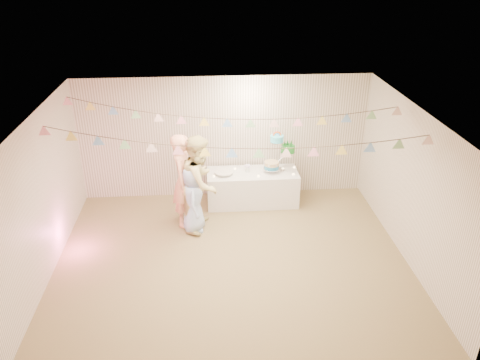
{
  "coord_description": "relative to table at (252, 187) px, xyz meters",
  "views": [
    {
      "loc": [
        -0.37,
        -6.62,
        4.85
      ],
      "look_at": [
        0.2,
        0.8,
        1.15
      ],
      "focal_mm": 35.0,
      "sensor_mm": 36.0,
      "label": 1
    }
  ],
  "objects": [
    {
      "name": "ceiling",
      "position": [
        -0.55,
        -2.03,
        2.25
      ],
      "size": [
        6.0,
        6.0,
        0.0
      ],
      "primitive_type": "plane",
      "color": "white",
      "rests_on": "ground"
    },
    {
      "name": "cake_stand",
      "position": [
        0.55,
        0.05,
        0.8
      ],
      "size": [
        0.73,
        0.43,
        0.81
      ],
      "primitive_type": null,
      "color": "silver",
      "rests_on": "table"
    },
    {
      "name": "tealight_1",
      "position": [
        -0.35,
        0.18,
        0.37
      ],
      "size": [
        0.04,
        0.04,
        0.03
      ],
      "primitive_type": "cylinder",
      "color": "#FFD88C",
      "rests_on": "table"
    },
    {
      "name": "tealight_4",
      "position": [
        0.82,
        -0.18,
        0.37
      ],
      "size": [
        0.04,
        0.04,
        0.03
      ],
      "primitive_type": "cylinder",
      "color": "#FFD88C",
      "rests_on": "table"
    },
    {
      "name": "bunting_front",
      "position": [
        -0.55,
        -2.23,
        1.97
      ],
      "size": [
        5.6,
        0.9,
        0.36
      ],
      "primitive_type": null,
      "color": "#72A5E5",
      "rests_on": "ceiling"
    },
    {
      "name": "posy",
      "position": [
        -0.1,
        0.05,
        0.48
      ],
      "size": [
        0.14,
        0.14,
        0.16
      ],
      "primitive_type": null,
      "color": "white",
      "rests_on": "table"
    },
    {
      "name": "table",
      "position": [
        0.0,
        0.0,
        0.0
      ],
      "size": [
        1.88,
        0.75,
        0.7
      ],
      "primitive_type": "cube",
      "color": "silver",
      "rests_on": "floor"
    },
    {
      "name": "tealight_3",
      "position": [
        0.35,
        0.22,
        0.37
      ],
      "size": [
        0.04,
        0.04,
        0.03
      ],
      "primitive_type": "cylinder",
      "color": "#FFD88C",
      "rests_on": "table"
    },
    {
      "name": "right_wall",
      "position": [
        2.45,
        -2.03,
        0.95
      ],
      "size": [
        5.0,
        5.0,
        0.0
      ],
      "primitive_type": "plane",
      "color": "silver",
      "rests_on": "ground"
    },
    {
      "name": "floor",
      "position": [
        -0.55,
        -2.03,
        -0.35
      ],
      "size": [
        6.0,
        6.0,
        0.0
      ],
      "primitive_type": "plane",
      "color": "olive",
      "rests_on": "ground"
    },
    {
      "name": "cake_top_tier",
      "position": [
        0.49,
        0.02,
        1.02
      ],
      "size": [
        0.25,
        0.25,
        0.19
      ],
      "primitive_type": null,
      "color": "#46C2DC",
      "rests_on": "cake_stand"
    },
    {
      "name": "person_child",
      "position": [
        -1.21,
        -0.97,
        0.3
      ],
      "size": [
        0.42,
        0.64,
        1.31
      ],
      "primitive_type": "imported",
      "rotation": [
        0.0,
        0.0,
        1.56
      ],
      "color": "#AFC8F8",
      "rests_on": "floor"
    },
    {
      "name": "cake_bottom",
      "position": [
        0.4,
        -0.01,
        0.48
      ],
      "size": [
        0.31,
        0.31,
        0.15
      ],
      "primitive_type": null,
      "color": "teal",
      "rests_on": "cake_stand"
    },
    {
      "name": "tealight_5",
      "position": [
        0.9,
        0.15,
        0.37
      ],
      "size": [
        0.04,
        0.04,
        0.03
      ],
      "primitive_type": "cylinder",
      "color": "#FFD88C",
      "rests_on": "table"
    },
    {
      "name": "tealight_0",
      "position": [
        -0.8,
        -0.15,
        0.37
      ],
      "size": [
        0.04,
        0.04,
        0.03
      ],
      "primitive_type": "cylinder",
      "color": "#FFD88C",
      "rests_on": "table"
    },
    {
      "name": "bunting_back",
      "position": [
        -0.55,
        -0.93,
        2.0
      ],
      "size": [
        5.6,
        1.1,
        0.4
      ],
      "primitive_type": null,
      "color": "pink",
      "rests_on": "ceiling"
    },
    {
      "name": "cake_middle",
      "position": [
        0.73,
        0.14,
        0.75
      ],
      "size": [
        0.27,
        0.27,
        0.22
      ],
      "primitive_type": null,
      "color": "#1B7B22",
      "rests_on": "cake_stand"
    },
    {
      "name": "person_adult_b",
      "position": [
        -1.07,
        -0.85,
        0.58
      ],
      "size": [
        0.93,
        1.06,
        1.86
      ],
      "primitive_type": "imported",
      "rotation": [
        0.0,
        0.0,
        1.29
      ],
      "color": "#DBCC87",
      "rests_on": "floor"
    },
    {
      "name": "front_wall",
      "position": [
        -0.55,
        -4.53,
        0.95
      ],
      "size": [
        6.0,
        6.0,
        0.0
      ],
      "primitive_type": "plane",
      "color": "silver",
      "rests_on": "ground"
    },
    {
      "name": "tealight_6",
      "position": [
        0.65,
        0.1,
        0.37
      ],
      "size": [
        0.04,
        0.04,
        0.03
      ],
      "primitive_type": "cylinder",
      "color": "#FFD88C",
      "rests_on": "table"
    },
    {
      "name": "person_adult_a",
      "position": [
        -1.36,
        -0.72,
        0.57
      ],
      "size": [
        0.6,
        0.76,
        1.85
      ],
      "primitive_type": "imported",
      "rotation": [
        0.0,
        0.0,
        1.32
      ],
      "color": "#FBA683",
      "rests_on": "floor"
    },
    {
      "name": "tealight_2",
      "position": [
        0.1,
        -0.22,
        0.37
      ],
      "size": [
        0.04,
        0.04,
        0.03
      ],
      "primitive_type": "cylinder",
      "color": "#FFD88C",
      "rests_on": "table"
    },
    {
      "name": "left_wall",
      "position": [
        -3.55,
        -2.03,
        0.95
      ],
      "size": [
        5.0,
        5.0,
        0.0
      ],
      "primitive_type": "plane",
      "color": "silver",
      "rests_on": "ground"
    },
    {
      "name": "back_wall",
      "position": [
        -0.55,
        0.47,
        0.95
      ],
      "size": [
        6.0,
        6.0,
        0.0
      ],
      "primitive_type": "plane",
      "color": "silver",
      "rests_on": "ground"
    },
    {
      "name": "platter",
      "position": [
        -0.59,
        -0.05,
        0.41
      ],
      "size": [
        0.37,
        0.37,
        0.02
      ],
      "primitive_type": "cylinder",
      "color": "white",
      "rests_on": "table"
    }
  ]
}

